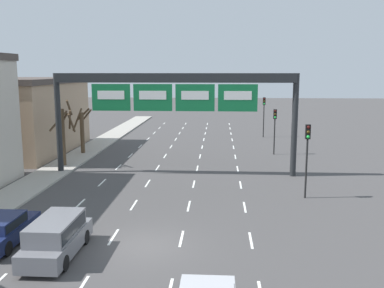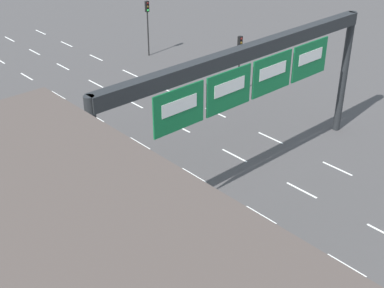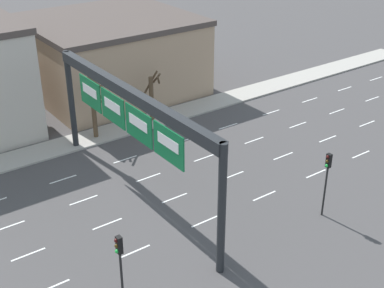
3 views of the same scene
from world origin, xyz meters
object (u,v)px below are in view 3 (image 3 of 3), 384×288
at_px(traffic_light_near_gantry, 327,172).
at_px(traffic_light_far_end, 120,261).
at_px(sign_gantry, 129,110).
at_px(tree_bare_closest, 152,95).
at_px(tree_bare_third, 95,105).

xyz_separation_m(traffic_light_near_gantry, traffic_light_far_end, (0.17, -14.30, 0.23)).
relative_size(sign_gantry, tree_bare_closest, 4.35).
height_order(traffic_light_near_gantry, tree_bare_closest, tree_bare_closest).
xyz_separation_m(sign_gantry, tree_bare_closest, (-9.66, 7.56, -3.88)).
bearing_deg(traffic_light_far_end, tree_bare_closest, 144.25).
bearing_deg(traffic_light_near_gantry, tree_bare_third, -160.43).
relative_size(sign_gantry, traffic_light_far_end, 3.97).
bearing_deg(tree_bare_third, tree_bare_closest, 92.54).
bearing_deg(traffic_light_near_gantry, tree_bare_closest, -176.99).
distance_m(sign_gantry, traffic_light_near_gantry, 12.59).
relative_size(sign_gantry, traffic_light_near_gantry, 4.28).
xyz_separation_m(traffic_light_far_end, tree_bare_closest, (-18.52, 13.33, -0.90)).
bearing_deg(tree_bare_third, sign_gantry, -12.55).
distance_m(sign_gantry, tree_bare_third, 10.22).
bearing_deg(traffic_light_near_gantry, traffic_light_far_end, -89.31).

